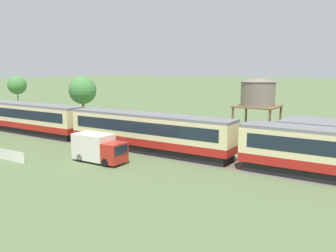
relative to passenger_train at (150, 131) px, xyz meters
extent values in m
cylinder|color=black|center=(14.15, -0.72, -1.89)|extent=(0.90, 0.18, 0.90)
cylinder|color=black|center=(14.15, 0.72, -1.89)|extent=(0.90, 0.18, 0.90)
cube|color=#AD1E19|center=(-0.27, 0.00, -1.04)|extent=(19.91, 3.17, 0.80)
cube|color=beige|center=(-0.27, 0.00, 0.47)|extent=(19.91, 3.17, 2.23)
cube|color=#192330|center=(-0.27, 0.00, 0.58)|extent=(18.32, 3.21, 1.25)
cube|color=slate|center=(-0.27, 0.00, 1.73)|extent=(19.91, 2.98, 0.30)
cube|color=black|center=(-0.27, 0.00, -1.88)|extent=(19.12, 2.73, 0.88)
cylinder|color=black|center=(6.30, -0.72, -1.89)|extent=(0.90, 0.18, 0.90)
cylinder|color=black|center=(6.30, 0.72, -1.89)|extent=(0.90, 0.18, 0.90)
cylinder|color=black|center=(-6.84, -0.72, -1.89)|extent=(0.90, 0.18, 0.90)
cylinder|color=black|center=(-6.84, 0.72, -1.89)|extent=(0.90, 0.18, 0.90)
cube|color=#AD1E19|center=(-21.26, 0.00, -1.04)|extent=(19.91, 3.17, 0.80)
cube|color=beige|center=(-21.26, 0.00, 0.47)|extent=(19.91, 3.17, 2.23)
cube|color=#192330|center=(-21.26, 0.00, 0.58)|extent=(18.32, 3.21, 1.25)
cube|color=slate|center=(-21.26, 0.00, 1.73)|extent=(19.91, 2.98, 0.30)
cube|color=black|center=(-21.26, 0.00, -1.88)|extent=(19.12, 2.73, 0.88)
cylinder|color=black|center=(-14.69, -0.72, -1.89)|extent=(0.90, 0.18, 0.90)
cylinder|color=black|center=(-14.69, 0.72, -1.89)|extent=(0.90, 0.18, 0.90)
cylinder|color=black|center=(-27.83, 0.72, -1.89)|extent=(0.90, 0.18, 0.90)
cube|color=#665B51|center=(-1.60, 0.00, -2.34)|extent=(150.23, 3.60, 0.01)
cube|color=#4C4238|center=(-1.60, -0.72, -2.32)|extent=(150.23, 0.12, 0.04)
cube|color=#4C4238|center=(-1.60, 0.72, -2.32)|extent=(150.23, 0.12, 0.04)
cube|color=#BCB293|center=(16.79, 7.88, -0.55)|extent=(8.40, 5.34, 3.59)
cube|color=slate|center=(16.79, 7.88, 1.35)|extent=(9.07, 5.77, 0.20)
cube|color=slate|center=(16.79, 4.41, 0.85)|extent=(8.06, 1.60, 0.16)
cylinder|color=brown|center=(16.79, 3.81, -0.79)|extent=(0.14, 0.14, 3.11)
cylinder|color=brown|center=(9.93, 15.01, -0.21)|extent=(0.28, 0.28, 4.26)
cylinder|color=brown|center=(5.28, 15.01, -0.21)|extent=(0.28, 0.28, 4.26)
cylinder|color=brown|center=(9.93, 10.36, -0.21)|extent=(0.28, 0.28, 4.26)
cylinder|color=brown|center=(5.28, 10.36, -0.21)|extent=(0.28, 0.28, 4.26)
cube|color=brown|center=(7.60, 12.69, 1.99)|extent=(5.15, 5.15, 0.16)
cylinder|color=slate|center=(7.60, 12.69, 3.58)|extent=(4.25, 4.25, 3.01)
cone|color=slate|center=(7.60, 12.69, 5.33)|extent=(4.46, 4.46, 0.50)
cube|color=#B2281E|center=(0.21, -6.09, -1.16)|extent=(1.64, 2.19, 1.92)
cube|color=#192330|center=(1.05, -6.09, -0.78)|extent=(0.03, 1.82, 0.84)
cube|color=silver|center=(-2.53, -6.09, -0.86)|extent=(3.84, 2.28, 2.52)
cylinder|color=black|center=(-0.06, -7.09, -1.94)|extent=(0.80, 0.26, 0.80)
cylinder|color=black|center=(-0.06, -5.08, -1.94)|extent=(0.80, 0.26, 0.80)
cylinder|color=black|center=(-3.35, -7.09, -1.94)|extent=(0.80, 0.26, 0.80)
cylinder|color=black|center=(-3.35, -5.08, -1.94)|extent=(0.80, 0.26, 0.80)
cylinder|color=brown|center=(-54.29, 21.30, -0.50)|extent=(0.24, 0.24, 3.68)
sphere|color=#427F3D|center=(-54.29, 21.30, 2.66)|extent=(4.40, 4.40, 4.40)
cylinder|color=brown|center=(-23.50, 12.84, -0.42)|extent=(0.42, 0.42, 3.85)
sphere|color=#427F3D|center=(-23.50, 12.84, 2.93)|extent=(4.75, 4.75, 4.75)
camera|label=1|loc=(22.22, -30.93, 6.83)|focal=38.00mm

